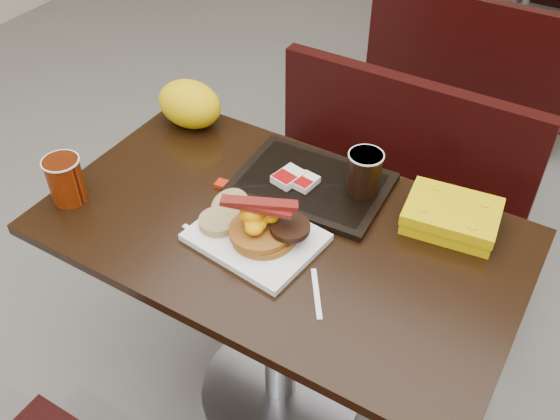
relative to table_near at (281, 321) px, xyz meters
The scene contains 23 objects.
floor 0.38m from the table_near, ahead, with size 6.00×7.00×0.01m, color slate.
table_near is the anchor object (origin of this frame).
bench_near_n 0.70m from the table_near, 90.00° to the left, with size 1.00×0.46×0.72m, color black, non-canonical shape.
table_far 2.60m from the table_near, 90.00° to the left, with size 1.20×0.70×0.75m, color black, non-canonical shape.
bench_far_s 1.90m from the table_near, 90.00° to the left, with size 1.00×0.46×0.72m, color black, non-canonical shape.
platter 0.39m from the table_near, 113.40° to the right, with size 0.30×0.23×0.02m, color white.
pancake_stack 0.41m from the table_near, 96.91° to the right, with size 0.16×0.16×0.03m, color #925118.
sausage_patty 0.44m from the table_near, 39.09° to the right, with size 0.10×0.10×0.02m, color black.
scrambled_eggs 0.46m from the table_near, 120.15° to the right, with size 0.11×0.09×0.06m, color #E1A504.
bacon_strips 0.50m from the table_near, 110.15° to the right, with size 0.17×0.07×0.01m, color #410405, non-canonical shape.
muffin_bottom 0.43m from the table_near, 145.55° to the right, with size 0.10×0.10×0.02m, color tan.
muffin_top 0.44m from the table_near, 164.00° to the right, with size 0.10×0.10×0.02m, color tan.
coffee_cup_near 0.72m from the table_near, 160.44° to the right, with size 0.09×0.09×0.13m, color #942D05.
fork 0.43m from the table_near, 141.99° to the right, with size 0.14×0.03×0.00m, color white, non-canonical shape.
knife 0.44m from the table_near, 38.77° to the right, with size 0.15×0.01×0.00m, color white.
condiment_syrup 0.44m from the table_near, 164.10° to the left, with size 0.04×0.03×0.01m, color #AF1C07.
condiment_ketchup 0.39m from the table_near, 84.08° to the left, with size 0.04×0.03×0.01m, color #8C0504.
tray 0.43m from the table_near, 93.52° to the left, with size 0.40×0.28×0.02m, color black.
hashbrown_sleeve_left 0.44m from the table_near, 113.81° to the left, with size 0.06×0.08×0.02m, color silver.
hashbrown_sleeve_right 0.43m from the table_near, 96.79° to the left, with size 0.05×0.07×0.02m, color silver.
coffee_cup_far 0.52m from the table_near, 60.57° to the left, with size 0.09×0.09×0.12m, color black.
clamshell 0.59m from the table_near, 32.21° to the left, with size 0.23×0.17×0.06m, color #D0AC03.
paper_bag 0.70m from the table_near, 151.31° to the left, with size 0.20×0.15×0.14m, color #E2A907.
Camera 1 is at (0.59, -0.98, 1.83)m, focal length 40.16 mm.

